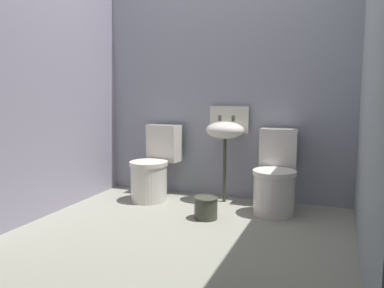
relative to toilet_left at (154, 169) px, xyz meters
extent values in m
cube|color=gray|center=(0.67, -0.91, -0.36)|extent=(3.08, 2.93, 0.08)
cube|color=#9294A5|center=(0.67, 0.40, 0.87)|extent=(3.08, 0.10, 2.39)
cube|color=#978FA4|center=(-0.72, -0.81, 0.87)|extent=(0.10, 2.73, 2.39)
cube|color=#8F9AA0|center=(2.05, -0.81, 0.87)|extent=(0.10, 2.73, 2.39)
cylinder|color=silver|center=(-0.01, -0.09, -0.13)|extent=(0.43, 0.43, 0.38)
cylinder|color=silver|center=(-0.01, -0.09, 0.08)|extent=(0.45, 0.45, 0.04)
cube|color=silver|center=(0.03, 0.21, 0.26)|extent=(0.38, 0.23, 0.40)
cylinder|color=silver|center=(1.29, -0.09, -0.13)|extent=(0.39, 0.39, 0.38)
cylinder|color=silver|center=(1.29, -0.09, 0.08)|extent=(0.42, 0.42, 0.04)
cube|color=silver|center=(1.28, 0.21, 0.26)|extent=(0.37, 0.19, 0.40)
cylinder|color=#404235|center=(0.74, 0.16, 0.01)|extent=(0.04, 0.04, 0.66)
ellipsoid|color=silver|center=(0.74, 0.16, 0.43)|extent=(0.40, 0.32, 0.18)
cube|color=silver|center=(0.74, 0.33, 0.53)|extent=(0.42, 0.04, 0.28)
cylinder|color=#404235|center=(0.67, 0.22, 0.55)|extent=(0.04, 0.04, 0.06)
cylinder|color=#404235|center=(0.81, 0.22, 0.55)|extent=(0.04, 0.04, 0.06)
cylinder|color=#404235|center=(0.74, -0.43, -0.22)|extent=(0.21, 0.21, 0.20)
torus|color=#424639|center=(0.74, -0.43, -0.13)|extent=(0.23, 0.23, 0.02)
camera|label=1|loc=(1.83, -3.67, 0.82)|focal=36.48mm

